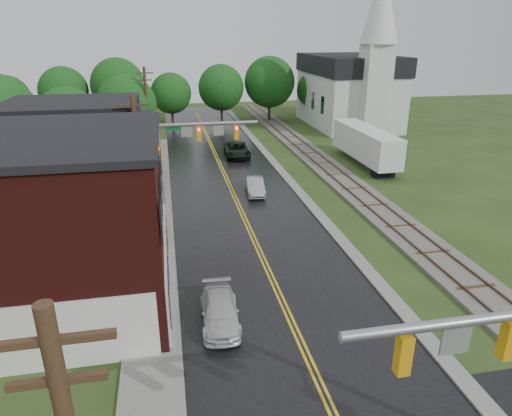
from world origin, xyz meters
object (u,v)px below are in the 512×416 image
object	(u,v)px
church	(352,83)
tree_left_e	(128,106)
sedan_silver	(255,186)
semi_trailer	(366,143)
traffic_signal_far	(189,142)
pickup_white	(220,311)
suv_dark	(237,150)
brick_building	(5,227)
utility_pole_b	(139,166)
tree_left_c	(70,121)
utility_pole_c	(147,109)

from	to	relation	value
church	tree_left_e	size ratio (longest dim) A/B	2.45
sedan_silver	semi_trailer	xyz separation A→B (m)	(12.31, 6.35, 1.52)
traffic_signal_far	sedan_silver	size ratio (longest dim) A/B	1.89
pickup_white	suv_dark	bearing A→B (deg)	82.32
brick_building	utility_pole_b	world-z (taller)	utility_pole_b
traffic_signal_far	sedan_silver	xyz separation A→B (m)	(5.21, 1.78, -4.33)
traffic_signal_far	utility_pole_b	size ratio (longest dim) A/B	0.82
tree_left_c	tree_left_e	bearing A→B (deg)	50.19
utility_pole_c	utility_pole_b	bearing A→B (deg)	-90.00
traffic_signal_far	utility_pole_c	bearing A→B (deg)	101.09
suv_dark	sedan_silver	distance (m)	11.86
utility_pole_b	suv_dark	xyz separation A→B (m)	(8.94, 18.64, -3.99)
tree_left_c	suv_dark	xyz separation A→B (m)	(15.98, 0.74, -3.78)
semi_trailer	utility_pole_b	bearing A→B (deg)	-147.80
utility_pole_c	tree_left_e	size ratio (longest dim) A/B	1.10
tree_left_c	sedan_silver	world-z (taller)	tree_left_c
pickup_white	semi_trailer	size ratio (longest dim) A/B	0.37
semi_trailer	church	bearing A→B (deg)	72.28
utility_pole_b	tree_left_e	world-z (taller)	utility_pole_b
utility_pole_b	suv_dark	distance (m)	21.05
tree_left_e	sedan_silver	world-z (taller)	tree_left_e
traffic_signal_far	utility_pole_c	xyz separation A→B (m)	(-3.33, 17.00, -0.25)
church	semi_trailer	world-z (taller)	church
utility_pole_c	suv_dark	size ratio (longest dim) A/B	1.71
traffic_signal_far	tree_left_c	bearing A→B (deg)	128.82
utility_pole_b	utility_pole_c	size ratio (longest dim) A/B	1.00
traffic_signal_far	sedan_silver	bearing A→B (deg)	18.89
utility_pole_c	pickup_white	size ratio (longest dim) A/B	2.19
suv_dark	semi_trailer	size ratio (longest dim) A/B	0.47
brick_building	tree_left_c	size ratio (longest dim) A/B	1.87
church	suv_dark	world-z (taller)	church
church	brick_building	bearing A→B (deg)	-129.98
utility_pole_c	semi_trailer	size ratio (longest dim) A/B	0.80
pickup_white	tree_left_c	bearing A→B (deg)	113.54
utility_pole_b	tree_left_e	distance (m)	23.99
brick_building	suv_dark	xyz separation A→B (m)	(14.62, 25.64, -3.42)
brick_building	pickup_white	distance (m)	10.45
utility_pole_b	semi_trailer	distance (m)	24.78
utility_pole_c	tree_left_c	world-z (taller)	utility_pole_c
tree_left_c	suv_dark	size ratio (longest dim) A/B	1.46
traffic_signal_far	pickup_white	distance (m)	15.83
suv_dark	semi_trailer	bearing A→B (deg)	-22.66
church	suv_dark	distance (m)	22.73
utility_pole_b	traffic_signal_far	bearing A→B (deg)	56.32
church	utility_pole_b	bearing A→B (deg)	-130.18
semi_trailer	tree_left_e	bearing A→B (deg)	154.83
church	utility_pole_b	xyz separation A→B (m)	(-26.80, -31.74, -1.11)
traffic_signal_far	pickup_white	xyz separation A→B (m)	(0.27, -15.21, -4.38)
tree_left_c	tree_left_e	world-z (taller)	tree_left_e
traffic_signal_far	utility_pole_c	size ratio (longest dim) A/B	0.82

